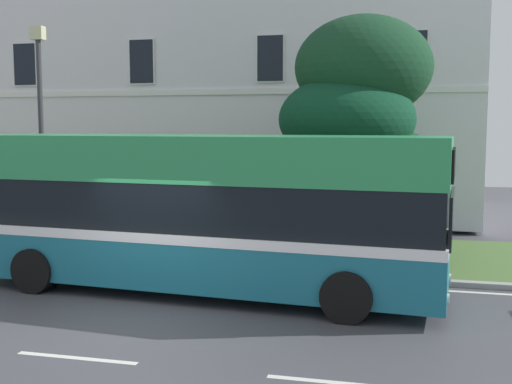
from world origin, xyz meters
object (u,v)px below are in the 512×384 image
object	(u,v)px
evergreen_tree	(350,167)
street_lamp_post	(41,122)
single_decker_bus	(201,210)
litter_bin	(121,234)
georgian_townhouse	(240,45)

from	to	relation	value
evergreen_tree	street_lamp_post	xyz separation A→B (m)	(-8.34, -1.30, 1.20)
single_decker_bus	street_lamp_post	size ratio (longest dim) A/B	1.70
litter_bin	single_decker_bus	bearing A→B (deg)	-40.39
street_lamp_post	litter_bin	distance (m)	3.86
evergreen_tree	single_decker_bus	bearing A→B (deg)	-122.92
street_lamp_post	single_decker_bus	bearing A→B (deg)	-27.81
georgian_townhouse	evergreen_tree	distance (m)	11.52
georgian_townhouse	street_lamp_post	xyz separation A→B (m)	(-2.88, -10.44, -3.21)
evergreen_tree	litter_bin	xyz separation A→B (m)	(-5.90, -1.58, -1.77)
georgian_townhouse	litter_bin	size ratio (longest dim) A/B	17.22
georgian_townhouse	single_decker_bus	world-z (taller)	georgian_townhouse
street_lamp_post	evergreen_tree	bearing A→B (deg)	8.87
evergreen_tree	street_lamp_post	bearing A→B (deg)	-171.13
street_lamp_post	litter_bin	bearing A→B (deg)	-6.39
georgian_townhouse	street_lamp_post	distance (m)	11.29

